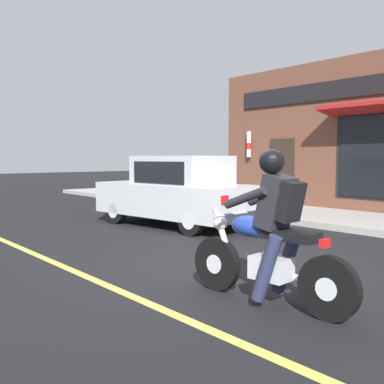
{
  "coord_description": "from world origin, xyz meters",
  "views": [
    {
      "loc": [
        -4.42,
        -4.47,
        1.53
      ],
      "look_at": [
        0.46,
        1.31,
        0.95
      ],
      "focal_mm": 42.0,
      "sensor_mm": 36.0,
      "label": 1
    }
  ],
  "objects_px": {
    "motorcycle_with_rider": "(269,240)",
    "car_hatchback": "(176,192)",
    "traffic_cone": "(289,200)",
    "trash_bin": "(216,186)"
  },
  "relations": [
    {
      "from": "trash_bin",
      "to": "motorcycle_with_rider",
      "type": "bearing_deg",
      "value": -129.84
    },
    {
      "from": "motorcycle_with_rider",
      "to": "car_hatchback",
      "type": "bearing_deg",
      "value": 61.8
    },
    {
      "from": "trash_bin",
      "to": "car_hatchback",
      "type": "bearing_deg",
      "value": -145.86
    },
    {
      "from": "car_hatchback",
      "to": "trash_bin",
      "type": "relative_size",
      "value": 4.02
    },
    {
      "from": "car_hatchback",
      "to": "traffic_cone",
      "type": "distance_m",
      "value": 3.37
    },
    {
      "from": "motorcycle_with_rider",
      "to": "car_hatchback",
      "type": "height_order",
      "value": "motorcycle_with_rider"
    },
    {
      "from": "trash_bin",
      "to": "traffic_cone",
      "type": "bearing_deg",
      "value": -90.94
    },
    {
      "from": "motorcycle_with_rider",
      "to": "traffic_cone",
      "type": "height_order",
      "value": "motorcycle_with_rider"
    },
    {
      "from": "traffic_cone",
      "to": "trash_bin",
      "type": "bearing_deg",
      "value": 89.06
    },
    {
      "from": "motorcycle_with_rider",
      "to": "car_hatchback",
      "type": "xyz_separation_m",
      "value": [
        2.62,
        4.88,
        0.09
      ]
    }
  ]
}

